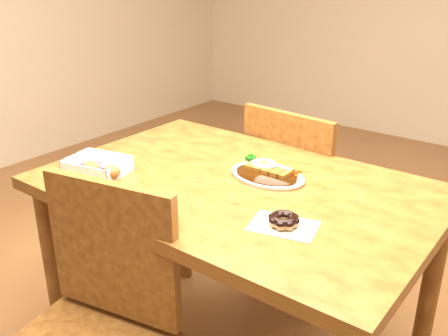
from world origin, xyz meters
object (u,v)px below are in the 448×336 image
Objects in this scene: chair_far at (301,198)px; donut_box at (96,165)px; table at (236,211)px; chair_near at (89,336)px; katsu_curry_plate at (267,173)px; pon_de_ring at (284,220)px.

chair_far is 3.84× the size of donut_box.
table is 0.48m from donut_box.
table is 0.56m from chair_far.
chair_near reaches higher than donut_box.
chair_far reaches higher than table.
table is 4.58× the size of katsu_curry_plate.
katsu_curry_plate is at bearing 34.09° from donut_box.
table is 0.32m from pon_de_ring.
pon_de_ring is (0.21, -0.25, 0.00)m from katsu_curry_plate.
pon_de_ring is at bearing -49.54° from katsu_curry_plate.
table is 0.16m from katsu_curry_plate.
chair_far is 1.07m from chair_near.
katsu_curry_plate is 0.33m from pon_de_ring.
pon_de_ring is at bearing 119.54° from chair_far.
pon_de_ring is at bearing -30.02° from table.
donut_box reaches higher than katsu_curry_plate.
donut_box is (-0.41, -0.21, 0.13)m from table.
donut_box reaches higher than pon_de_ring.
donut_box is at bearing -145.91° from katsu_curry_plate.
table is at bearing 149.98° from pon_de_ring.
chair_near reaches higher than table.
chair_near is 4.48× the size of pon_de_ring.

